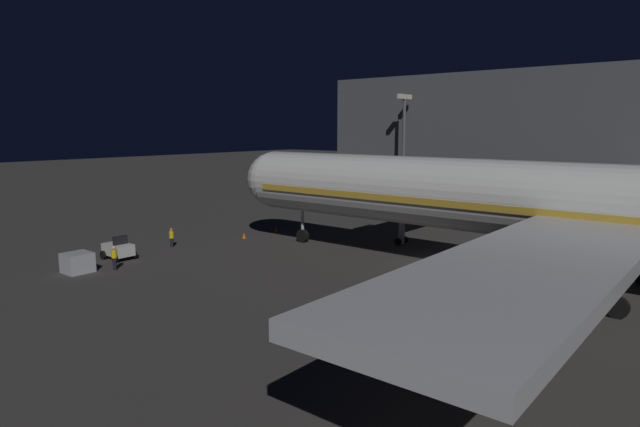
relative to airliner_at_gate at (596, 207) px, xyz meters
name	(u,v)px	position (x,y,z in m)	size (l,w,h in m)	color
ground_plane	(436,265)	(0.00, -10.81, -5.51)	(320.00, 320.00, 0.00)	#383533
airliner_at_gate	(596,207)	(0.00, 0.00, 0.00)	(52.67, 60.97, 20.07)	silver
jet_bridge	(436,178)	(-11.50, -16.88, 0.08)	(21.33, 3.40, 7.12)	#9E9E99
apron_floodlight_mast	(404,141)	(-25.50, -28.82, 3.23)	(2.90, 0.50, 14.72)	#59595E
baggage_tug_lead	(118,250)	(14.25, -31.53, -4.73)	(1.86, 2.52, 1.95)	silver
baggage_container_near_belt	(77,263)	(18.29, -30.19, -4.79)	(1.85, 1.81, 1.44)	#B7BABF
ground_crew_under_port_wing	(172,237)	(8.90, -31.90, -4.56)	(0.40, 0.40, 1.73)	black
ground_crew_by_tug	(114,257)	(16.26, -28.66, -4.50)	(0.40, 0.40, 1.83)	black
traffic_cone_nose_port	(276,229)	(-2.20, -29.82, -5.23)	(0.36, 0.36, 0.55)	orange
traffic_cone_nose_starboard	(244,235)	(2.20, -29.82, -5.23)	(0.36, 0.36, 0.55)	orange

